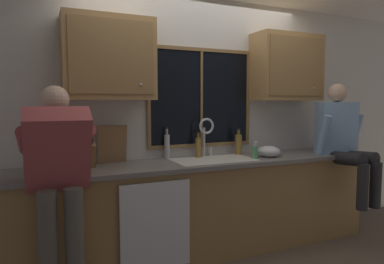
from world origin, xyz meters
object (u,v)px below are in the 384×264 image
Objects in this scene: bottle_green_glass at (198,147)px; bottle_amber_small at (167,146)px; person_standing at (58,173)px; cutting_board at (112,144)px; bottle_tall_clear at (238,144)px; mixing_bowl at (269,152)px; person_sitting_on_counter at (343,137)px; knife_block at (87,155)px; soap_dispenser at (255,152)px.

bottle_amber_small is (-0.32, 0.05, 0.02)m from bottle_green_glass.
cutting_board is at bearing 48.33° from person_standing.
bottle_amber_small is at bearing 176.74° from bottle_tall_clear.
cutting_board is 1.52× the size of mixing_bowl.
cutting_board is (-2.36, 0.48, -0.01)m from person_sitting_on_counter.
bottle_tall_clear is at bearing -3.26° from bottle_amber_small.
knife_block reaches higher than mixing_bowl.
person_standing is 1.19m from bottle_amber_small.
mixing_bowl is at bearing 10.96° from soap_dispenser.
person_standing is 1.27× the size of person_sitting_on_counter.
cutting_board is at bearing -177.32° from bottle_amber_small.
bottle_amber_small is (-1.00, 0.30, 0.08)m from mixing_bowl.
person_standing is at bearing -178.55° from person_sitting_on_counter.
person_standing is 0.49m from knife_block.
bottle_green_glass is at bearing -8.79° from bottle_amber_small.
mixing_bowl is 1.05m from bottle_amber_small.
bottle_tall_clear is (-0.21, 0.26, 0.06)m from mixing_bowl.
person_sitting_on_counter is (2.86, 0.07, 0.13)m from person_standing.
mixing_bowl is at bearing -16.83° from bottle_amber_small.
bottle_green_glass is at bearing -1.60° from cutting_board.
mixing_bowl is 0.76× the size of bottle_amber_small.
mixing_bowl is 0.20m from soap_dispenser.
person_standing is 4.99× the size of knife_block.
mixing_bowl is at bearing 7.73° from person_standing.
person_sitting_on_counter is 7.23× the size of soap_dispenser.
bottle_green_glass is (0.86, -0.02, -0.07)m from cutting_board.
bottle_green_glass is (-0.68, 0.25, 0.05)m from mixing_bowl.
knife_block is 1.37× the size of mixing_bowl.
person_sitting_on_counter reaches higher than knife_block.
soap_dispenser is 0.67× the size of bottle_green_glass.
bottle_amber_small reaches higher than knife_block.
bottle_amber_small reaches higher than soap_dispenser.
person_standing is 1.86m from soap_dispenser.
knife_block reaches higher than bottle_tall_clear.
soap_dispenser is (-0.20, -0.04, 0.01)m from mixing_bowl.
cutting_board is 1.37× the size of bottle_green_glass.
bottle_tall_clear is (-1.02, 0.46, -0.07)m from person_sitting_on_counter.
person_sitting_on_counter is 1.03m from soap_dispenser.
person_standing is 2.86m from person_sitting_on_counter.
knife_block reaches higher than soap_dispenser.
bottle_amber_small is at bearing 171.21° from bottle_green_glass.
bottle_tall_clear is 0.80m from bottle_amber_small.
person_sitting_on_counter is 4.06× the size of bottle_amber_small.
person_standing reaches higher than bottle_green_glass.
bottle_tall_clear is at bearing 128.50° from mixing_bowl.
cutting_board is at bearing 169.81° from mixing_bowl.
knife_block is (-2.60, 0.34, -0.08)m from person_sitting_on_counter.
bottle_amber_small is at bearing 2.68° from cutting_board.
bottle_tall_clear reaches higher than bottle_green_glass.
bottle_tall_clear is at bearing 0.49° from bottle_green_glass.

